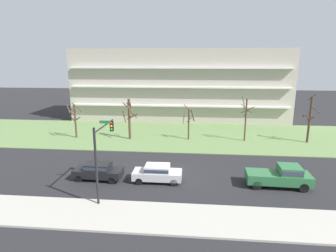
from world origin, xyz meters
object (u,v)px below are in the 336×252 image
(tree_right, at_px, (246,118))
(pickup_green_center_left, at_px, (281,176))
(tree_far_right, at_px, (310,118))
(sedan_silver_center_right, at_px, (157,173))
(traffic_signal_mast, at_px, (102,147))
(tree_center, at_px, (189,122))
(tree_left, at_px, (129,118))
(tree_far_left, at_px, (75,119))
(sedan_black_near_left, at_px, (98,170))

(tree_right, bearing_deg, pickup_green_center_left, -87.03)
(tree_far_right, xyz_separation_m, sedan_silver_center_right, (-18.32, -13.90, -2.46))
(sedan_silver_center_right, distance_m, traffic_signal_mast, 5.94)
(tree_far_right, distance_m, traffic_signal_mast, 27.96)
(sedan_silver_center_right, bearing_deg, tree_center, 79.34)
(tree_left, height_order, pickup_green_center_left, tree_left)
(tree_far_right, xyz_separation_m, pickup_green_center_left, (-7.49, -13.91, -2.32))
(pickup_green_center_left, distance_m, sedan_silver_center_right, 10.83)
(tree_center, xyz_separation_m, pickup_green_center_left, (8.29, -13.88, -1.51))
(tree_far_left, xyz_separation_m, tree_left, (7.73, 0.08, 0.31))
(tree_far_left, bearing_deg, sedan_silver_center_right, -44.85)
(tree_right, relative_size, pickup_green_center_left, 1.11)
(sedan_silver_center_right, bearing_deg, tree_right, 53.68)
(tree_right, bearing_deg, traffic_signal_mast, -129.65)
(tree_far_right, bearing_deg, sedan_black_near_left, -149.72)
(tree_far_left, height_order, sedan_silver_center_right, tree_far_left)
(tree_right, distance_m, traffic_signal_mast, 22.00)
(traffic_signal_mast, bearing_deg, sedan_silver_center_right, 37.69)
(tree_left, distance_m, tree_center, 8.18)
(tree_center, relative_size, pickup_green_center_left, 0.91)
(tree_far_right, bearing_deg, sedan_silver_center_right, -142.80)
(tree_far_left, bearing_deg, tree_left, 0.61)
(traffic_signal_mast, bearing_deg, tree_right, 50.35)
(tree_left, bearing_deg, sedan_silver_center_right, -67.23)
(pickup_green_center_left, xyz_separation_m, sedan_silver_center_right, (-10.83, 0.01, -0.14))
(tree_far_left, height_order, traffic_signal_mast, traffic_signal_mast)
(sedan_silver_center_right, bearing_deg, sedan_black_near_left, 179.70)
(tree_far_right, xyz_separation_m, traffic_signal_mast, (-22.24, -16.93, 0.81))
(pickup_green_center_left, bearing_deg, tree_right, 95.05)
(tree_right, bearing_deg, tree_center, -179.87)
(tree_far_left, height_order, tree_center, tree_far_left)
(tree_right, height_order, sedan_silver_center_right, tree_right)
(tree_far_right, relative_size, sedan_black_near_left, 1.46)
(tree_right, xyz_separation_m, sedan_black_near_left, (-15.59, -13.89, -2.37))
(tree_far_right, bearing_deg, tree_left, -178.68)
(tree_right, relative_size, sedan_silver_center_right, 1.38)
(sedan_black_near_left, bearing_deg, sedan_silver_center_right, 2.68)
(sedan_black_near_left, relative_size, traffic_signal_mast, 0.74)
(sedan_black_near_left, distance_m, pickup_green_center_left, 16.32)
(tree_center, height_order, traffic_signal_mast, traffic_signal_mast)
(tree_far_right, distance_m, pickup_green_center_left, 15.97)
(tree_far_right, height_order, sedan_black_near_left, tree_far_right)
(tree_far_left, bearing_deg, traffic_signal_mast, -59.98)
(tree_right, xyz_separation_m, pickup_green_center_left, (0.72, -13.90, -2.23))
(sedan_black_near_left, bearing_deg, tree_far_right, 32.96)
(tree_left, bearing_deg, pickup_green_center_left, -39.12)
(tree_far_left, height_order, tree_right, tree_right)
(tree_center, distance_m, tree_right, 7.60)
(tree_right, bearing_deg, tree_far_left, -178.48)
(sedan_silver_center_right, bearing_deg, traffic_signal_mast, -142.61)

